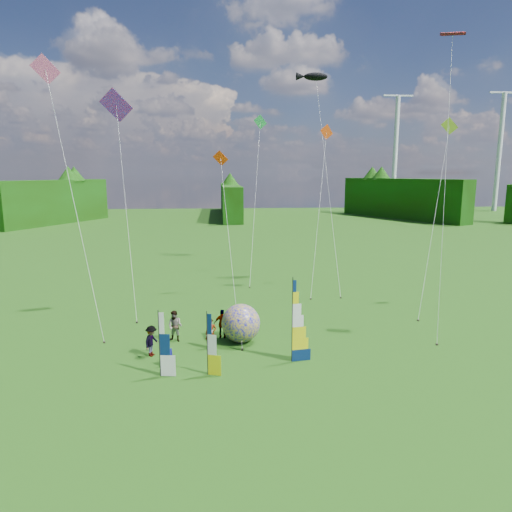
{
  "coord_description": "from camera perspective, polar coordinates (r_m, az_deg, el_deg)",
  "views": [
    {
      "loc": [
        -3.05,
        -20.22,
        9.94
      ],
      "look_at": [
        -1.0,
        4.0,
        5.5
      ],
      "focal_mm": 32.0,
      "sensor_mm": 36.0,
      "label": 1
    }
  ],
  "objects": [
    {
      "name": "small_kite_green",
      "position": [
        44.03,
        -0.08,
        8.07
      ],
      "size": [
        7.67,
        13.3,
        16.36
      ],
      "primitive_type": null,
      "rotation": [
        0.0,
        0.0,
        0.29
      ],
      "color": "green",
      "rests_on": "ground"
    },
    {
      "name": "spectator_a",
      "position": [
        26.57,
        -5.67,
        -9.62
      ],
      "size": [
        0.68,
        0.48,
        1.77
      ],
      "primitive_type": "imported",
      "rotation": [
        0.0,
        0.0,
        0.09
      ],
      "color": "#66594C",
      "rests_on": "ground"
    },
    {
      "name": "small_kite_pink",
      "position": [
        30.04,
        -21.89,
        7.63
      ],
      "size": [
        8.24,
        9.01,
        17.8
      ],
      "primitive_type": null,
      "rotation": [
        0.0,
        0.0,
        0.22
      ],
      "color": "#EC5595",
      "rests_on": "ground"
    },
    {
      "name": "ground",
      "position": [
        22.73,
        3.49,
        -15.6
      ],
      "size": [
        220.0,
        220.0,
        0.0
      ],
      "primitive_type": "plane",
      "color": "#2B6C1B",
      "rests_on": "ground"
    },
    {
      "name": "kite_whale",
      "position": [
        41.55,
        8.9,
        10.73
      ],
      "size": [
        6.58,
        14.43,
        20.6
      ],
      "primitive_type": null,
      "rotation": [
        0.0,
        0.0,
        -0.26
      ],
      "color": "black",
      "rests_on": "ground"
    },
    {
      "name": "camp_chair",
      "position": [
        24.59,
        -10.83,
        -12.52
      ],
      "size": [
        0.7,
        0.7,
        0.92
      ],
      "primitive_type": null,
      "rotation": [
        0.0,
        0.0,
        0.41
      ],
      "color": "navy",
      "rests_on": "ground"
    },
    {
      "name": "spectator_b",
      "position": [
        27.91,
        -10.08,
        -8.63
      ],
      "size": [
        1.02,
        0.75,
        1.88
      ],
      "primitive_type": "imported",
      "rotation": [
        0.0,
        0.0,
        -0.38
      ],
      "color": "#66594C",
      "rests_on": "ground"
    },
    {
      "name": "spectator_c",
      "position": [
        26.08,
        -12.94,
        -10.3
      ],
      "size": [
        0.8,
        1.18,
        1.71
      ],
      "primitive_type": "imported",
      "rotation": [
        0.0,
        0.0,
        1.18
      ],
      "color": "#66594C",
      "rests_on": "ground"
    },
    {
      "name": "treeline_ring",
      "position": [
        21.29,
        3.61,
        -5.87
      ],
      "size": [
        210.0,
        210.0,
        8.0
      ],
      "primitive_type": null,
      "color": "#13560F",
      "rests_on": "ground"
    },
    {
      "name": "spectator_d",
      "position": [
        28.11,
        -4.2,
        -8.45
      ],
      "size": [
        1.1,
        0.58,
        1.78
      ],
      "primitive_type": "imported",
      "rotation": [
        0.0,
        0.0,
        2.99
      ],
      "color": "#66594C",
      "rests_on": "ground"
    },
    {
      "name": "bol_inflatable",
      "position": [
        27.36,
        -1.9,
        -8.39
      ],
      "size": [
        2.94,
        2.94,
        2.3
      ],
      "primitive_type": "sphere",
      "rotation": [
        0.0,
        0.0,
        -0.35
      ],
      "color": "#0001A7",
      "rests_on": "ground"
    },
    {
      "name": "kite_rainbow_delta",
      "position": [
        33.65,
        -16.02,
        7.44
      ],
      "size": [
        6.11,
        10.31,
        16.92
      ],
      "primitive_type": null,
      "rotation": [
        0.0,
        0.0,
        -0.02
      ],
      "color": "red",
      "rests_on": "ground"
    },
    {
      "name": "small_kite_yellow",
      "position": [
        35.86,
        21.51,
        5.43
      ],
      "size": [
        8.9,
        10.33,
        14.61
      ],
      "primitive_type": null,
      "rotation": [
        0.0,
        0.0,
        -0.27
      ],
      "color": "#FFF340",
      "rests_on": "ground"
    },
    {
      "name": "feather_banner_main",
      "position": [
        24.28,
        4.55,
        -8.18
      ],
      "size": [
        1.22,
        0.29,
        4.47
      ],
      "primitive_type": null,
      "rotation": [
        0.0,
        0.0,
        0.16
      ],
      "color": "#0B2252",
      "rests_on": "ground"
    },
    {
      "name": "kite_parafoil",
      "position": [
        30.69,
        22.66,
        9.9
      ],
      "size": [
        8.65,
        10.34,
        20.23
      ],
      "primitive_type": null,
      "rotation": [
        0.0,
        0.0,
        -0.42
      ],
      "color": "red",
      "rests_on": "ground"
    },
    {
      "name": "turbine_left",
      "position": [
        136.51,
        28.11,
        11.29
      ],
      "size": [
        8.0,
        1.2,
        30.0
      ],
      "primitive_type": null,
      "color": "silver",
      "rests_on": "ground"
    },
    {
      "name": "small_kite_red",
      "position": [
        35.83,
        -3.54,
        4.21
      ],
      "size": [
        3.64,
        9.72,
        12.23
      ],
      "primitive_type": null,
      "rotation": [
        0.0,
        0.0,
        -0.06
      ],
      "color": "#F73E08",
      "rests_on": "ground"
    },
    {
      "name": "small_kite_orange",
      "position": [
        39.71,
        7.93,
        6.6
      ],
      "size": [
        8.91,
        11.6,
        14.82
      ],
      "primitive_type": null,
      "rotation": [
        0.0,
        0.0,
        0.41
      ],
      "color": "#FF4810",
      "rests_on": "ground"
    },
    {
      "name": "side_banner_left",
      "position": [
        23.06,
        -6.1,
        -10.93
      ],
      "size": [
        0.88,
        0.38,
        3.18
      ],
      "primitive_type": null,
      "rotation": [
        0.0,
        0.0,
        -0.32
      ],
      "color": "yellow",
      "rests_on": "ground"
    },
    {
      "name": "side_banner_far",
      "position": [
        23.26,
        -11.98,
        -10.78
      ],
      "size": [
        0.98,
        0.23,
        3.29
      ],
      "primitive_type": null,
      "rotation": [
        0.0,
        0.0,
        -0.14
      ],
      "color": "white",
      "rests_on": "ground"
    },
    {
      "name": "turbine_right",
      "position": [
        131.42,
        17.01,
        12.12
      ],
      "size": [
        8.0,
        1.2,
        30.0
      ],
      "primitive_type": null,
      "color": "silver",
      "rests_on": "ground"
    }
  ]
}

